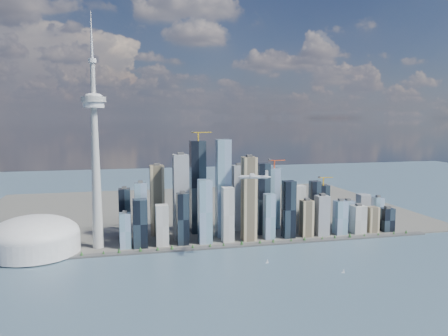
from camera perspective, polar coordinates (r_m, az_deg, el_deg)
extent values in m
plane|color=#374A60|center=(848.67, 4.24, -15.06)|extent=(4000.00, 4000.00, 0.00)
cube|color=#383838|center=(1075.97, 0.19, -10.22)|extent=(1100.00, 22.00, 4.00)
cube|color=#4C4C47|center=(1504.23, -3.80, -5.40)|extent=(1400.00, 900.00, 3.00)
cylinder|color=#3F2D1E|center=(1075.02, -25.85, -10.73)|extent=(1.00, 1.00, 2.40)
cone|color=#1B4E20|center=(1073.99, -25.86, -10.54)|extent=(7.20, 7.20, 8.00)
cylinder|color=#3F2D1E|center=(1059.19, -21.20, -10.76)|extent=(1.00, 1.00, 2.40)
cone|color=#1B4E20|center=(1058.15, -21.20, -10.58)|extent=(7.20, 7.20, 8.00)
cylinder|color=#3F2D1E|center=(1050.29, -16.43, -10.73)|extent=(1.00, 1.00, 2.40)
cone|color=#1B4E20|center=(1049.25, -16.43, -10.54)|extent=(7.20, 7.20, 8.00)
cylinder|color=#3F2D1E|center=(1048.51, -11.61, -10.63)|extent=(1.00, 1.00, 2.40)
cone|color=#1B4E20|center=(1047.46, -11.62, -10.44)|extent=(7.20, 7.20, 8.00)
cylinder|color=#3F2D1E|center=(1053.87, -6.82, -10.45)|extent=(1.00, 1.00, 2.40)
cone|color=#1B4E20|center=(1052.83, -6.82, -10.26)|extent=(7.20, 7.20, 8.00)
cylinder|color=#3F2D1E|center=(1066.28, -2.11, -10.20)|extent=(1.00, 1.00, 2.40)
cone|color=#1B4E20|center=(1065.25, -2.11, -10.02)|extent=(7.20, 7.20, 8.00)
cylinder|color=#3F2D1E|center=(1085.49, 2.45, -9.90)|extent=(1.00, 1.00, 2.40)
cone|color=#1B4E20|center=(1084.47, 2.45, -9.72)|extent=(7.20, 7.20, 8.00)
cylinder|color=#3F2D1E|center=(1111.14, 6.82, -9.55)|extent=(1.00, 1.00, 2.40)
cone|color=#1B4E20|center=(1110.15, 6.82, -9.37)|extent=(7.20, 7.20, 8.00)
cylinder|color=#3F2D1E|center=(1142.80, 10.96, -9.17)|extent=(1.00, 1.00, 2.40)
cone|color=#1B4E20|center=(1141.84, 10.96, -9.00)|extent=(7.20, 7.20, 8.00)
cylinder|color=#3F2D1E|center=(1179.99, 14.85, -8.77)|extent=(1.00, 1.00, 2.40)
cone|color=#1B4E20|center=(1179.06, 14.85, -8.60)|extent=(7.20, 7.20, 8.00)
cylinder|color=#3F2D1E|center=(1222.21, 18.48, -8.36)|extent=(1.00, 1.00, 2.40)
cone|color=#1B4E20|center=(1221.31, 18.48, -8.19)|extent=(7.20, 7.20, 8.00)
cylinder|color=#3F2D1E|center=(1268.95, 21.84, -7.94)|extent=(1.00, 1.00, 2.40)
cone|color=#1B4E20|center=(1268.09, 21.85, -7.79)|extent=(7.20, 7.20, 8.00)
cube|color=black|center=(1072.78, -10.85, -7.10)|extent=(34.00, 34.00, 116.78)
cube|color=#7CA5BC|center=(1117.98, -10.97, -5.71)|extent=(30.00, 30.00, 148.63)
cube|color=#AFAEAA|center=(1077.61, -8.16, -7.43)|extent=(30.00, 30.00, 100.86)
cube|color=tan|center=(1170.91, -8.65, -4.19)|extent=(36.00, 36.00, 185.79)
cube|color=slate|center=(1119.81, -5.62, -3.80)|extent=(38.00, 38.00, 217.64)
cube|color=black|center=(1080.42, -5.25, -6.63)|extent=(28.00, 28.00, 127.40)
cube|color=#7CA5BC|center=(1085.62, -2.36, -5.68)|extent=(32.00, 32.00, 159.25)
cube|color=black|center=(1178.91, -3.33, -2.48)|extent=(40.00, 40.00, 249.49)
cube|color=#7CA5BC|center=(1136.01, -0.12, -2.67)|extent=(36.00, 36.00, 254.80)
cube|color=#AFAEAA|center=(1099.27, 0.47, -6.09)|extent=(28.00, 28.00, 138.02)
cube|color=tan|center=(1105.82, 3.25, -4.05)|extent=(34.00, 34.00, 212.33)
cube|color=slate|center=(1208.09, 1.83, -3.91)|extent=(30.00, 30.00, 180.48)
cube|color=black|center=(1170.88, 5.14, -4.01)|extent=(32.00, 32.00, 191.10)
cube|color=#7CA5BC|center=(1132.01, 5.92, -6.30)|extent=(26.00, 26.00, 116.78)
cube|color=black|center=(1145.67, 8.31, -5.36)|extent=(30.00, 30.00, 148.63)
cube|color=#7CA5BC|center=(1240.01, 6.54, -3.93)|extent=(34.00, 34.00, 169.87)
cube|color=#AFAEAA|center=(1211.71, 9.64, -5.25)|extent=(28.00, 28.00, 127.40)
cube|color=tan|center=(1170.28, 10.58, -6.49)|extent=(30.00, 30.00, 95.55)
cube|color=slate|center=(1189.82, 12.80, -6.06)|extent=(32.00, 32.00, 106.17)
cube|color=black|center=(1230.65, 11.80, -4.86)|extent=(26.00, 26.00, 138.02)
cube|color=#7CA5BC|center=(1213.94, 14.93, -6.25)|extent=(30.00, 30.00, 90.24)
cube|color=black|center=(1302.59, 12.77, -4.73)|extent=(28.00, 28.00, 116.78)
cube|color=#7CA5BC|center=(1281.43, 15.85, -5.85)|extent=(30.00, 30.00, 79.62)
cube|color=#AFAEAA|center=(1239.66, 16.97, -6.43)|extent=(34.00, 34.00, 74.32)
cube|color=tan|center=(1263.10, 18.74, -6.38)|extent=(28.00, 28.00, 69.01)
cube|color=slate|center=(1301.95, 17.60, -5.36)|extent=(30.00, 30.00, 95.55)
cube|color=black|center=(1287.70, 20.45, -6.32)|extent=(32.00, 32.00, 63.70)
cube|color=#7CA5BC|center=(1326.33, 19.27, -5.44)|extent=(26.00, 26.00, 84.93)
cube|color=black|center=(1173.32, -13.03, -5.71)|extent=(30.00, 30.00, 127.40)
cube|color=#7CA5BC|center=(1075.92, -12.98, -7.99)|extent=(26.00, 26.00, 84.93)
cube|color=gold|center=(1165.45, -3.38, 4.13)|extent=(3.00, 3.00, 22.00)
cube|color=gold|center=(1166.48, -2.98, 4.67)|extent=(55.00, 2.20, 2.20)
cube|color=#383838|center=(1162.29, -4.19, 4.76)|extent=(6.00, 4.00, 4.00)
cube|color=#C23D1B|center=(1226.32, 6.59, 0.48)|extent=(3.00, 3.00, 22.00)
cube|color=#C23D1B|center=(1227.67, 6.92, 1.00)|extent=(48.00, 2.20, 2.20)
cube|color=#383838|center=(1220.25, 5.97, 1.08)|extent=(6.00, 4.00, 4.00)
cube|color=gold|center=(1291.05, 12.84, -1.71)|extent=(3.00, 3.00, 22.00)
cube|color=gold|center=(1292.51, 13.13, -1.21)|extent=(45.00, 2.20, 2.20)
cube|color=#383838|center=(1283.44, 12.32, -1.16)|extent=(6.00, 4.00, 4.00)
cone|color=#A2A19C|center=(1073.22, -16.36, -1.18)|extent=(26.00, 26.00, 340.00)
cylinder|color=#BDBDBD|center=(1064.65, -16.66, 7.92)|extent=(48.00, 48.00, 14.00)
cylinder|color=#A2A19C|center=(1065.07, -16.68, 8.57)|extent=(56.00, 56.00, 12.00)
ellipsoid|color=#BDBDBD|center=(1065.42, -16.69, 9.00)|extent=(40.00, 40.00, 14.00)
cylinder|color=#A2A19C|center=(1068.09, -16.76, 11.14)|extent=(11.00, 11.00, 80.00)
cylinder|color=#BDBDBD|center=(1072.24, -16.84, 13.27)|extent=(18.00, 18.00, 10.00)
cone|color=silver|center=(1080.87, -16.94, 16.32)|extent=(7.00, 7.00, 105.00)
cylinder|color=#BDBDBD|center=(1109.29, -23.47, -9.02)|extent=(200.00, 200.00, 44.00)
ellipsoid|color=#BDBDBD|center=(1103.80, -23.52, -7.92)|extent=(200.00, 200.00, 84.00)
cylinder|color=silver|center=(941.88, 3.88, -1.18)|extent=(58.45, 22.15, 7.21)
cone|color=silver|center=(941.28, 2.03, -1.18)|extent=(9.49, 9.01, 7.21)
cone|color=silver|center=(943.55, 5.80, -1.19)|extent=(12.75, 9.88, 7.21)
cube|color=silver|center=(941.30, 3.75, -0.95)|extent=(25.06, 63.27, 1.13)
cylinder|color=silver|center=(929.26, 3.77, -1.16)|extent=(13.02, 7.13, 4.06)
cylinder|color=silver|center=(953.82, 3.72, -0.96)|extent=(13.02, 7.13, 4.06)
cylinder|color=#3F3F3F|center=(929.06, 3.36, -1.16)|extent=(2.66, 8.79, 9.01)
cylinder|color=#3F3F3F|center=(953.62, 3.32, -0.96)|extent=(2.66, 8.79, 9.01)
cube|color=silver|center=(942.38, 5.60, -0.75)|extent=(6.33, 2.51, 12.39)
cube|color=silver|center=(941.61, 5.60, -0.37)|extent=(10.04, 20.87, 0.79)
cube|color=white|center=(940.33, 15.28, -13.06)|extent=(6.43, 3.92, 0.82)
cylinder|color=#999999|center=(938.78, 15.29, -12.79)|extent=(0.25, 0.25, 9.26)
cube|color=white|center=(970.23, 5.63, -12.24)|extent=(6.22, 2.20, 0.82)
cylinder|color=#999999|center=(968.74, 5.63, -11.98)|extent=(0.24, 0.24, 9.17)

